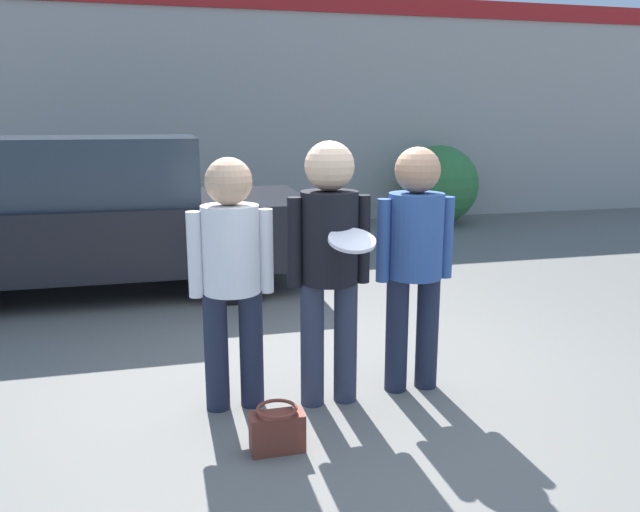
{
  "coord_description": "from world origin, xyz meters",
  "views": [
    {
      "loc": [
        -1.26,
        -3.69,
        1.82
      ],
      "look_at": [
        -0.28,
        0.18,
        0.92
      ],
      "focal_mm": 35.0,
      "sensor_mm": 36.0,
      "label": 1
    }
  ],
  "objects_px": {
    "person_right": "(415,250)",
    "handbag": "(277,430)",
    "person_left": "(231,265)",
    "shrub": "(439,185)",
    "person_middle_with_frisbee": "(329,252)",
    "parked_car_near": "(91,215)"
  },
  "relations": [
    {
      "from": "person_left",
      "to": "parked_car_near",
      "type": "height_order",
      "value": "parked_car_near"
    },
    {
      "from": "person_right",
      "to": "handbag",
      "type": "distance_m",
      "value": 1.46
    },
    {
      "from": "parked_car_near",
      "to": "shrub",
      "type": "xyz_separation_m",
      "value": [
        5.36,
        3.02,
        -0.13
      ]
    },
    {
      "from": "person_right",
      "to": "person_middle_with_frisbee",
      "type": "bearing_deg",
      "value": -173.3
    },
    {
      "from": "person_right",
      "to": "shrub",
      "type": "relative_size",
      "value": 1.21
    },
    {
      "from": "person_left",
      "to": "parked_car_near",
      "type": "distance_m",
      "value": 3.34
    },
    {
      "from": "person_right",
      "to": "shrub",
      "type": "xyz_separation_m",
      "value": [
        3.03,
        6.18,
        -0.3
      ]
    },
    {
      "from": "shrub",
      "to": "person_left",
      "type": "bearing_deg",
      "value": -124.41
    },
    {
      "from": "handbag",
      "to": "person_middle_with_frisbee",
      "type": "bearing_deg",
      "value": 49.99
    },
    {
      "from": "person_right",
      "to": "person_left",
      "type": "bearing_deg",
      "value": 179.29
    },
    {
      "from": "person_middle_with_frisbee",
      "to": "handbag",
      "type": "height_order",
      "value": "person_middle_with_frisbee"
    },
    {
      "from": "shrub",
      "to": "handbag",
      "type": "xyz_separation_m",
      "value": [
        -4.06,
        -6.77,
        -0.55
      ]
    },
    {
      "from": "person_left",
      "to": "shrub",
      "type": "bearing_deg",
      "value": 55.59
    },
    {
      "from": "person_left",
      "to": "shrub",
      "type": "distance_m",
      "value": 7.48
    },
    {
      "from": "person_left",
      "to": "handbag",
      "type": "distance_m",
      "value": 1.02
    },
    {
      "from": "parked_car_near",
      "to": "handbag",
      "type": "relative_size",
      "value": 14.97
    },
    {
      "from": "person_left",
      "to": "shrub",
      "type": "height_order",
      "value": "person_left"
    },
    {
      "from": "person_left",
      "to": "person_right",
      "type": "relative_size",
      "value": 0.97
    },
    {
      "from": "person_middle_with_frisbee",
      "to": "handbag",
      "type": "xyz_separation_m",
      "value": [
        -0.44,
        -0.52,
        -0.88
      ]
    },
    {
      "from": "person_middle_with_frisbee",
      "to": "person_right",
      "type": "bearing_deg",
      "value": 6.7
    },
    {
      "from": "person_left",
      "to": "person_right",
      "type": "xyz_separation_m",
      "value": [
        1.2,
        -0.01,
        0.04
      ]
    },
    {
      "from": "person_middle_with_frisbee",
      "to": "parked_car_near",
      "type": "xyz_separation_m",
      "value": [
        -1.73,
        3.23,
        -0.2
      ]
    }
  ]
}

